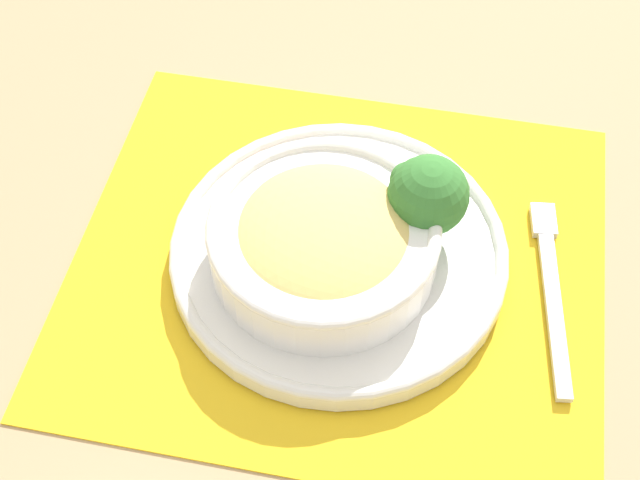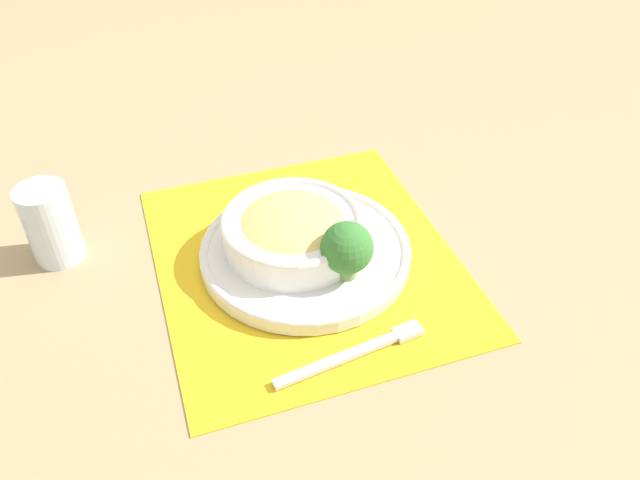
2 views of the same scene
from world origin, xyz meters
TOP-DOWN VIEW (x-y plane):
  - ground_plane at (0.00, 0.00)m, footprint 4.00×4.00m
  - placemat at (0.00, 0.00)m, footprint 0.44×0.39m
  - plate at (0.00, 0.00)m, footprint 0.27×0.27m
  - bowl at (-0.01, -0.01)m, footprint 0.18×0.18m
  - broccoli_floret at (0.06, 0.03)m, footprint 0.06×0.06m
  - carrot_slice_near at (-0.05, 0.05)m, footprint 0.05×0.05m
  - carrot_slice_middle at (-0.06, 0.04)m, footprint 0.05×0.05m
  - carrot_slice_far at (-0.07, 0.02)m, footprint 0.05×0.05m
  - water_glass at (-0.10, -0.30)m, footprint 0.06×0.06m
  - fork at (0.17, 0.02)m, footprint 0.05×0.18m

SIDE VIEW (x-z plane):
  - ground_plane at x=0.00m, z-range 0.00..0.00m
  - placemat at x=0.00m, z-range 0.00..0.00m
  - fork at x=0.17m, z-range 0.00..0.01m
  - plate at x=0.00m, z-range 0.00..0.03m
  - carrot_slice_near at x=-0.05m, z-range 0.02..0.03m
  - carrot_slice_middle at x=-0.06m, z-range 0.02..0.03m
  - carrot_slice_far at x=-0.07m, z-range 0.02..0.03m
  - bowl at x=-0.01m, z-range 0.02..0.07m
  - water_glass at x=-0.10m, z-range -0.01..0.10m
  - broccoli_floret at x=0.06m, z-range 0.02..0.10m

